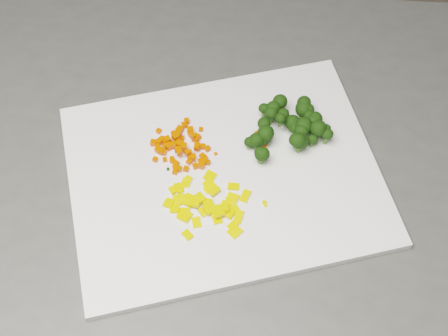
{
  "coord_description": "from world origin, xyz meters",
  "views": [
    {
      "loc": [
        -0.24,
        -0.03,
        1.6
      ],
      "look_at": [
        -0.26,
        0.4,
        0.92
      ],
      "focal_mm": 50.0,
      "sensor_mm": 36.0,
      "label": 1
    }
  ],
  "objects_px": {
    "counter_block": "(200,289)",
    "cutting_board": "(224,174)",
    "carrot_pile": "(183,143)",
    "pepper_pile": "(208,203)",
    "broccoli_pile": "(287,129)"
  },
  "relations": [
    {
      "from": "cutting_board",
      "to": "carrot_pile",
      "type": "height_order",
      "value": "carrot_pile"
    },
    {
      "from": "carrot_pile",
      "to": "pepper_pile",
      "type": "xyz_separation_m",
      "value": [
        0.04,
        -0.09,
        -0.01
      ]
    },
    {
      "from": "pepper_pile",
      "to": "counter_block",
      "type": "bearing_deg",
      "value": 112.01
    },
    {
      "from": "counter_block",
      "to": "cutting_board",
      "type": "relative_size",
      "value": 2.41
    },
    {
      "from": "carrot_pile",
      "to": "pepper_pile",
      "type": "relative_size",
      "value": 0.86
    },
    {
      "from": "broccoli_pile",
      "to": "pepper_pile",
      "type": "bearing_deg",
      "value": -132.95
    },
    {
      "from": "cutting_board",
      "to": "pepper_pile",
      "type": "bearing_deg",
      "value": -109.2
    },
    {
      "from": "counter_block",
      "to": "cutting_board",
      "type": "xyz_separation_m",
      "value": [
        0.05,
        -0.02,
        0.46
      ]
    },
    {
      "from": "pepper_pile",
      "to": "broccoli_pile",
      "type": "distance_m",
      "value": 0.15
    },
    {
      "from": "cutting_board",
      "to": "broccoli_pile",
      "type": "height_order",
      "value": "broccoli_pile"
    },
    {
      "from": "cutting_board",
      "to": "broccoli_pile",
      "type": "xyz_separation_m",
      "value": [
        0.08,
        0.05,
        0.03
      ]
    },
    {
      "from": "pepper_pile",
      "to": "cutting_board",
      "type": "bearing_deg",
      "value": 70.8
    },
    {
      "from": "cutting_board",
      "to": "broccoli_pile",
      "type": "distance_m",
      "value": 0.1
    },
    {
      "from": "counter_block",
      "to": "carrot_pile",
      "type": "distance_m",
      "value": 0.47
    },
    {
      "from": "carrot_pile",
      "to": "broccoli_pile",
      "type": "bearing_deg",
      "value": 8.44
    }
  ]
}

